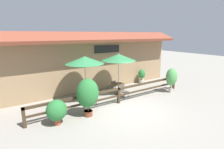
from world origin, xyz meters
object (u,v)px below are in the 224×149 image
potted_plant_broad_leaf (57,111)px  chair_near_wallside (82,91)px  dining_table_near (86,92)px  chair_middle_wallside (112,86)px  potted_plant_tall_tropical (88,94)px  patio_umbrella_near (85,60)px  chair_near_streetside (92,97)px  potted_plant_entrance_palm (142,75)px  dining_table_middle (118,86)px  patio_umbrella_middle (119,57)px  potted_plant_small_flowering (172,77)px  chair_middle_streetside (123,91)px

potted_plant_broad_leaf → chair_near_wallside: bearing=46.7°
dining_table_near → chair_middle_wallside: size_ratio=1.04×
potted_plant_tall_tropical → patio_umbrella_near: bearing=67.7°
chair_near_streetside → potted_plant_entrance_palm: 5.89m
potted_plant_broad_leaf → potted_plant_tall_tropical: (1.57, 0.02, 0.49)m
dining_table_near → dining_table_middle: bearing=-2.0°
patio_umbrella_middle → patio_umbrella_near: bearing=178.0°
patio_umbrella_near → chair_near_wallside: bearing=85.4°
dining_table_near → potted_plant_small_flowering: (5.75, -1.80, 0.49)m
patio_umbrella_near → potted_plant_tall_tropical: 2.47m
chair_near_wallside → potted_plant_entrance_palm: bearing=179.0°
chair_middle_streetside → potted_plant_small_flowering: bearing=-27.4°
patio_umbrella_near → chair_near_wallside: (0.05, 0.65, -2.11)m
patio_umbrella_middle → chair_middle_wallside: patio_umbrella_middle is taller
chair_near_streetside → potted_plant_entrance_palm: (5.61, 1.78, 0.22)m
chair_middle_streetside → patio_umbrella_middle: bearing=72.8°
dining_table_near → chair_middle_streetside: size_ratio=1.04×
dining_table_middle → potted_plant_entrance_palm: 3.51m
patio_umbrella_near → potted_plant_small_flowering: 6.21m
potted_plant_broad_leaf → potted_plant_small_flowering: potted_plant_small_flowering is taller
patio_umbrella_middle → potted_plant_broad_leaf: size_ratio=2.37×
patio_umbrella_near → potted_plant_small_flowering: bearing=-17.4°
chair_middle_wallside → potted_plant_tall_tropical: 4.04m
dining_table_near → dining_table_middle: (2.39, -0.09, 0.00)m
dining_table_near → chair_near_streetside: (0.07, -0.65, -0.14)m
dining_table_middle → potted_plant_broad_leaf: 5.07m
potted_plant_entrance_palm → dining_table_middle: bearing=-159.7°
dining_table_middle → chair_middle_streetside: size_ratio=1.04×
potted_plant_broad_leaf → potted_plant_entrance_palm: 8.58m
chair_middle_wallside → potted_plant_broad_leaf: potted_plant_broad_leaf is taller
patio_umbrella_near → potted_plant_tall_tropical: patio_umbrella_near is taller
dining_table_middle → potted_plant_small_flowering: (3.36, -1.71, 0.49)m
dining_table_middle → chair_middle_wallside: chair_middle_wallside is taller
chair_middle_wallside → potted_plant_tall_tropical: potted_plant_tall_tropical is taller
potted_plant_broad_leaf → potted_plant_small_flowering: bearing=0.7°
patio_umbrella_near → chair_near_streetside: 2.21m
chair_near_wallside → chair_middle_wallside: (2.30, -0.06, 0.00)m
chair_near_streetside → chair_near_wallside: (-0.02, 1.29, 0.00)m
chair_near_wallside → dining_table_middle: chair_near_wallside is taller
potted_plant_broad_leaf → patio_umbrella_near: bearing=39.0°
patio_umbrella_near → potted_plant_broad_leaf: bearing=-141.0°
chair_middle_streetside → chair_near_streetside: bearing=166.7°
chair_near_streetside → chair_middle_wallside: size_ratio=1.00×
patio_umbrella_near → chair_middle_streetside: patio_umbrella_near is taller
patio_umbrella_near → chair_middle_wallside: 3.21m
chair_near_wallside → potted_plant_entrance_palm: (5.63, 0.48, 0.22)m
patio_umbrella_middle → potted_plant_entrance_palm: 3.98m
potted_plant_broad_leaf → potted_plant_small_flowering: (8.10, 0.10, 0.41)m
chair_middle_streetside → potted_plant_tall_tropical: bearing=-170.5°
dining_table_near → dining_table_middle: same height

